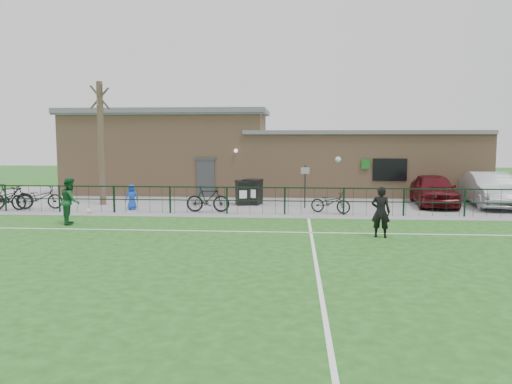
# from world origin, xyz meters

# --- Properties ---
(ground) EXTENTS (90.00, 90.00, 0.00)m
(ground) POSITION_xyz_m (0.00, 0.00, 0.00)
(ground) COLOR #1B4F17
(ground) RESTS_ON ground
(paving_strip) EXTENTS (34.00, 13.00, 0.02)m
(paving_strip) POSITION_xyz_m (0.00, 13.50, 0.01)
(paving_strip) COLOR gray
(paving_strip) RESTS_ON ground
(pitch_line_touch) EXTENTS (28.00, 0.10, 0.01)m
(pitch_line_touch) POSITION_xyz_m (0.00, 7.80, 0.00)
(pitch_line_touch) COLOR white
(pitch_line_touch) RESTS_ON ground
(pitch_line_mid) EXTENTS (28.00, 0.10, 0.01)m
(pitch_line_mid) POSITION_xyz_m (0.00, 4.00, 0.00)
(pitch_line_mid) COLOR white
(pitch_line_mid) RESTS_ON ground
(pitch_line_perp) EXTENTS (0.10, 16.00, 0.01)m
(pitch_line_perp) POSITION_xyz_m (2.00, 0.00, 0.00)
(pitch_line_perp) COLOR white
(pitch_line_perp) RESTS_ON ground
(perimeter_fence) EXTENTS (28.00, 0.10, 1.20)m
(perimeter_fence) POSITION_xyz_m (0.00, 8.00, 0.60)
(perimeter_fence) COLOR black
(perimeter_fence) RESTS_ON ground
(bare_tree) EXTENTS (0.30, 0.30, 6.00)m
(bare_tree) POSITION_xyz_m (-8.00, 10.50, 3.00)
(bare_tree) COLOR #4B3B2E
(bare_tree) RESTS_ON ground
(wheelie_bin_left) EXTENTS (0.96, 1.04, 1.16)m
(wheelie_bin_left) POSITION_xyz_m (-0.64, 11.14, 0.60)
(wheelie_bin_left) COLOR black
(wheelie_bin_left) RESTS_ON paving_strip
(wheelie_bin_right) EXTENTS (0.93, 1.00, 1.11)m
(wheelie_bin_right) POSITION_xyz_m (-1.07, 11.03, 0.57)
(wheelie_bin_right) COLOR black
(wheelie_bin_right) RESTS_ON paving_strip
(sign_post) EXTENTS (0.07, 0.07, 2.00)m
(sign_post) POSITION_xyz_m (1.90, 10.07, 1.02)
(sign_post) COLOR black
(sign_post) RESTS_ON paving_strip
(car_maroon) EXTENTS (2.20, 4.69, 1.55)m
(car_maroon) POSITION_xyz_m (8.12, 11.38, 0.80)
(car_maroon) COLOR #4A0D13
(car_maroon) RESTS_ON paving_strip
(car_silver) EXTENTS (2.12, 5.08, 1.63)m
(car_silver) POSITION_xyz_m (10.72, 11.31, 0.84)
(car_silver) COLOR #96989D
(car_silver) RESTS_ON paving_strip
(bicycle_a) EXTENTS (2.09, 0.74, 1.09)m
(bicycle_a) POSITION_xyz_m (-11.77, 8.34, 0.57)
(bicycle_a) COLOR black
(bicycle_a) RESTS_ON paving_strip
(bicycle_b) EXTENTS (2.06, 1.15, 1.19)m
(bicycle_b) POSITION_xyz_m (-11.52, 8.41, 0.62)
(bicycle_b) COLOR black
(bicycle_b) RESTS_ON paving_strip
(bicycle_c) EXTENTS (2.13, 1.12, 1.06)m
(bicycle_c) POSITION_xyz_m (-10.31, 8.78, 0.55)
(bicycle_c) COLOR black
(bicycle_c) RESTS_ON paving_strip
(bicycle_d) EXTENTS (1.94, 0.62, 1.15)m
(bicycle_d) POSITION_xyz_m (-2.41, 8.44, 0.60)
(bicycle_d) COLOR black
(bicycle_d) RESTS_ON paving_strip
(bicycle_e) EXTENTS (1.89, 1.28, 0.94)m
(bicycle_e) POSITION_xyz_m (2.98, 8.55, 0.49)
(bicycle_e) COLOR black
(bicycle_e) RESTS_ON paving_strip
(spectator_child) EXTENTS (0.60, 0.42, 1.16)m
(spectator_child) POSITION_xyz_m (-6.00, 8.87, 0.60)
(spectator_child) COLOR blue
(spectator_child) RESTS_ON paving_strip
(goalkeeper_kick) EXTENTS (1.61, 3.65, 2.55)m
(goalkeeper_kick) POSITION_xyz_m (4.24, 3.44, 0.89)
(goalkeeper_kick) COLOR black
(goalkeeper_kick) RESTS_ON ground
(outfield_player) EXTENTS (0.93, 1.04, 1.78)m
(outfield_player) POSITION_xyz_m (-7.13, 5.07, 0.89)
(outfield_player) COLOR #165026
(outfield_player) RESTS_ON ground
(ball_ground) EXTENTS (0.22, 0.22, 0.22)m
(ball_ground) POSITION_xyz_m (-7.54, 7.68, 0.11)
(ball_ground) COLOR white
(ball_ground) RESTS_ON ground
(clubhouse) EXTENTS (24.25, 5.40, 4.96)m
(clubhouse) POSITION_xyz_m (-0.88, 16.50, 2.22)
(clubhouse) COLOR #A7805D
(clubhouse) RESTS_ON ground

